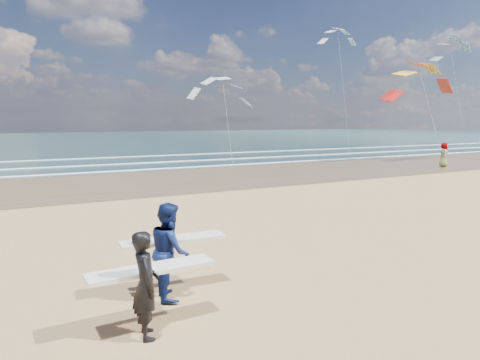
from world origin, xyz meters
TOP-DOWN VIEW (x-y plane):
  - wet_sand_strip at (20.00, 18.00)m, footprint 220.00×12.00m
  - ocean at (20.00, 72.00)m, footprint 220.00×100.00m
  - foam_breakers at (20.00, 28.10)m, footprint 220.00×11.70m
  - surfer_near at (-1.10, -0.48)m, footprint 2.22×1.01m
  - surfer_far at (-0.25, 0.87)m, footprint 2.22×1.19m
  - beachgoer_0 at (25.83, 14.48)m, footprint 1.06×1.07m
  - kite_0 at (27.64, 18.10)m, footprint 7.80×4.96m
  - kite_1 at (13.63, 27.40)m, footprint 6.21×4.78m
  - kite_2 at (44.11, 27.46)m, footprint 6.74×4.84m
  - kite_5 at (32.09, 33.63)m, footprint 5.37×4.69m

SIDE VIEW (x-z plane):
  - wet_sand_strip at x=20.00m, z-range 0.00..0.01m
  - ocean at x=20.00m, z-range 0.00..0.02m
  - foam_breakers at x=20.00m, z-range 0.02..0.08m
  - surfer_near at x=-1.10m, z-range 0.02..1.82m
  - beachgoer_0 at x=25.83m, z-range 0.00..1.86m
  - surfer_far at x=-0.25m, z-range 0.01..1.96m
  - kite_1 at x=13.63m, z-range 0.61..9.10m
  - kite_0 at x=27.64m, z-range 1.18..10.92m
  - kite_5 at x=32.09m, z-range 0.50..16.12m
  - kite_2 at x=44.11m, z-range 1.10..15.89m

